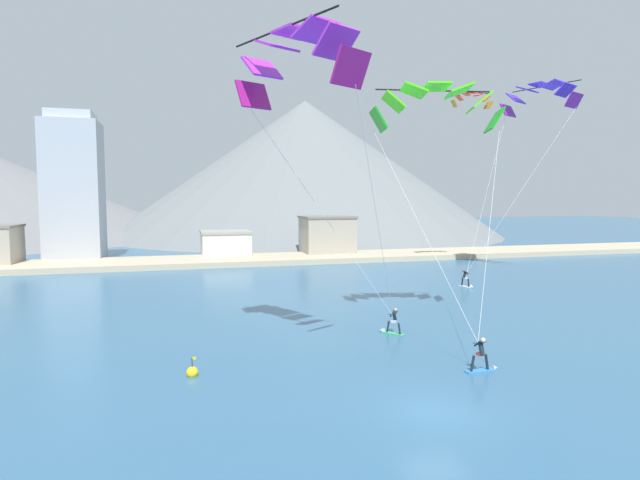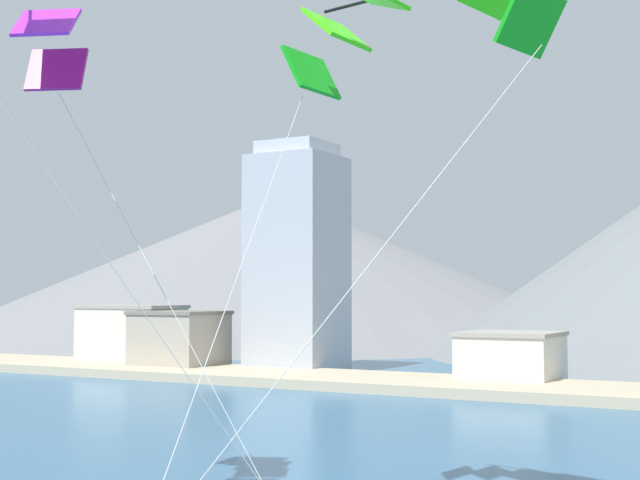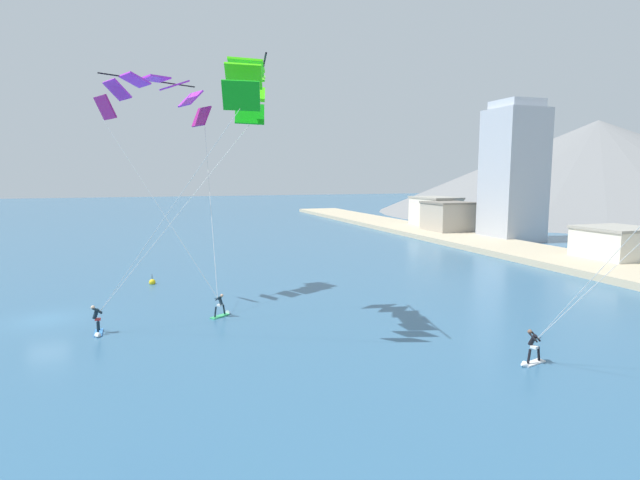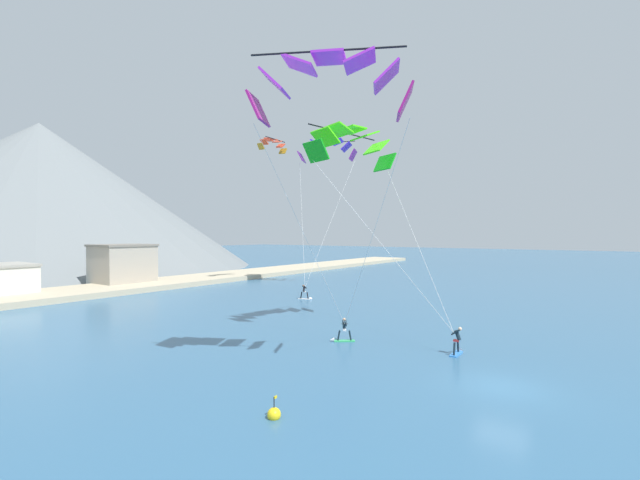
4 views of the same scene
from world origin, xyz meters
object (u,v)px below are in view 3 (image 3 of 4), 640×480
object	(u,v)px
kitesurfer_near_trail	(222,309)
parafoil_kite_near_trail	(156,94)
kitesurfer_mid_center	(531,353)
race_marker_buoy	(152,282)
parafoil_kite_near_lead	(247,86)
kitesurfer_near_lead	(97,325)

from	to	relation	value
kitesurfer_near_trail	parafoil_kite_near_trail	world-z (taller)	parafoil_kite_near_trail
kitesurfer_mid_center	kitesurfer_near_trail	bearing A→B (deg)	-135.76
kitesurfer_mid_center	race_marker_buoy	bearing A→B (deg)	-145.47
kitesurfer_mid_center	parafoil_kite_near_trail	bearing A→B (deg)	-140.49
kitesurfer_near_trail	parafoil_kite_near_lead	distance (m)	14.63
kitesurfer_near_trail	race_marker_buoy	size ratio (longest dim) A/B	1.64
kitesurfer_near_lead	kitesurfer_near_trail	bearing A→B (deg)	101.28
kitesurfer_mid_center	race_marker_buoy	world-z (taller)	kitesurfer_mid_center
kitesurfer_near_lead	parafoil_kite_near_trail	xyz separation A→B (m)	(-8.34, 4.06, 14.83)
kitesurfer_mid_center	race_marker_buoy	distance (m)	31.43
race_marker_buoy	kitesurfer_mid_center	bearing A→B (deg)	34.53
kitesurfer_near_trail	parafoil_kite_near_trail	distance (m)	16.81
kitesurfer_near_lead	kitesurfer_mid_center	size ratio (longest dim) A/B	1.02
kitesurfer_near_trail	kitesurfer_mid_center	xyz separation A→B (m)	(13.79, 13.43, 0.08)
parafoil_kite_near_lead	kitesurfer_near_lead	bearing A→B (deg)	-103.08
parafoil_kite_near_lead	parafoil_kite_near_trail	size ratio (longest dim) A/B	0.93
kitesurfer_near_lead	parafoil_kite_near_lead	distance (m)	16.73
kitesurfer_mid_center	parafoil_kite_near_trail	xyz separation A→B (m)	(-20.61, -17.00, 14.85)
kitesurfer_near_lead	parafoil_kite_near_lead	size ratio (longest dim) A/B	0.13
kitesurfer_near_lead	parafoil_kite_near_trail	bearing A→B (deg)	154.07
kitesurfer_near_lead	race_marker_buoy	world-z (taller)	kitesurfer_near_lead
kitesurfer_near_lead	kitesurfer_near_trail	xyz separation A→B (m)	(-1.52, 7.62, -0.11)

